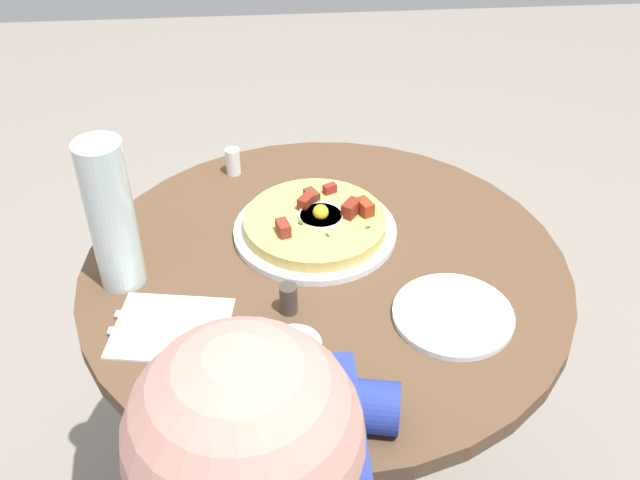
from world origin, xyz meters
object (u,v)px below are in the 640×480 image
at_px(water_bottle, 111,216).
at_px(bread_plate, 453,315).
at_px(knife, 168,334).
at_px(salt_shaker, 233,161).
at_px(water_glass, 295,380).
at_px(dining_table, 325,340).
at_px(pepper_shaker, 288,299).
at_px(pizza_plate, 315,231).
at_px(fork, 174,317).
at_px(breakfast_pizza, 316,221).

bearing_deg(water_bottle, bread_plate, -104.25).
xyz_separation_m(knife, salt_shaker, (0.44, -0.09, 0.02)).
height_order(bread_plate, water_glass, water_glass).
xyz_separation_m(dining_table, water_bottle, (-0.01, 0.33, 0.30)).
relative_size(bread_plate, pepper_shaker, 3.75).
relative_size(bread_plate, knife, 1.03).
bearing_deg(pizza_plate, knife, 135.05).
xyz_separation_m(dining_table, bread_plate, (-0.14, -0.18, 0.18)).
relative_size(water_bottle, pepper_shaker, 5.15).
xyz_separation_m(bread_plate, fork, (0.03, 0.42, 0.00)).
bearing_deg(breakfast_pizza, water_bottle, 107.27).
bearing_deg(knife, bread_plate, -169.44).
bearing_deg(water_glass, bread_plate, -56.40).
bearing_deg(breakfast_pizza, water_glass, 171.83).
distance_m(knife, pepper_shaker, 0.19).
distance_m(water_glass, water_bottle, 0.40).
xyz_separation_m(dining_table, water_glass, (-0.30, 0.06, 0.24)).
relative_size(pizza_plate, breakfast_pizza, 1.15).
bearing_deg(pepper_shaker, breakfast_pizza, -16.36).
height_order(pizza_plate, breakfast_pizza, breakfast_pizza).
xyz_separation_m(dining_table, salt_shaker, (0.30, 0.15, 0.20)).
bearing_deg(pizza_plate, pepper_shaker, 164.07).
xyz_separation_m(bread_plate, knife, (-0.01, 0.43, 0.00)).
height_order(bread_plate, fork, bread_plate).
bearing_deg(water_bottle, dining_table, -88.68).
bearing_deg(bread_plate, breakfast_pizza, 39.96).
relative_size(dining_table, water_glass, 6.07).
distance_m(fork, water_bottle, 0.18).
xyz_separation_m(pizza_plate, bread_plate, (-0.23, -0.19, -0.00)).
bearing_deg(salt_shaker, breakfast_pizza, -144.85).
height_order(dining_table, water_glass, water_glass).
distance_m(dining_table, pepper_shaker, 0.23).
distance_m(bread_plate, fork, 0.42).
height_order(water_glass, pepper_shaker, water_glass).
bearing_deg(water_glass, pepper_shaker, 0.11).
distance_m(bread_plate, pepper_shaker, 0.25).
relative_size(pizza_plate, water_bottle, 1.12).
bearing_deg(pizza_plate, breakfast_pizza, -69.48).
bearing_deg(pizza_plate, water_glass, 172.07).
bearing_deg(dining_table, water_glass, 167.92).
distance_m(pizza_plate, knife, 0.33).
xyz_separation_m(pizza_plate, water_glass, (-0.39, 0.05, 0.06)).
bearing_deg(salt_shaker, bread_plate, -142.24).
relative_size(breakfast_pizza, water_glass, 1.86).
distance_m(fork, salt_shaker, 0.42).
relative_size(bread_plate, salt_shaker, 3.49).
relative_size(bread_plate, water_glass, 1.39).
bearing_deg(breakfast_pizza, pepper_shaker, 163.64).
bearing_deg(bread_plate, knife, 91.07).
relative_size(pizza_plate, water_glass, 2.13).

